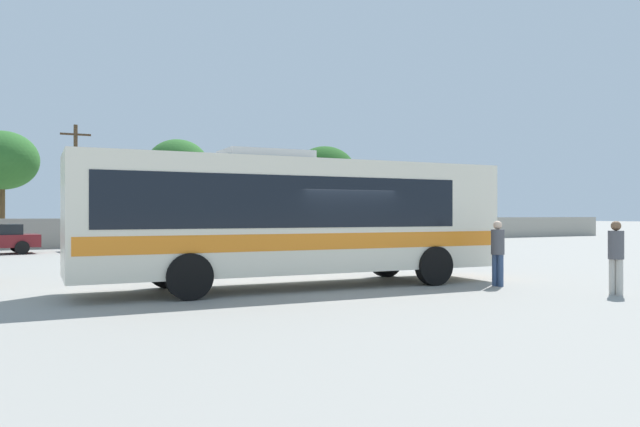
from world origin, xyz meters
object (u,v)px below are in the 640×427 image
(parked_car_rightmost_grey, at_px, (220,234))
(roadside_tree_right, at_px, (325,173))
(attendant_by_bus_door, at_px, (498,249))
(utility_pole_near, at_px, (76,182))
(roadside_tree_midright, at_px, (178,166))
(passenger_waiting_on_apron, at_px, (616,253))
(parked_car_third_silver, at_px, (108,235))
(coach_bus_cream_orange, at_px, (292,215))
(roadside_tree_midleft, at_px, (2,160))

(parked_car_rightmost_grey, bearing_deg, roadside_tree_right, 31.83)
(attendant_by_bus_door, xyz_separation_m, roadside_tree_right, (9.87, 27.64, 4.00))
(utility_pole_near, bearing_deg, roadside_tree_midright, -11.98)
(passenger_waiting_on_apron, height_order, roadside_tree_right, roadside_tree_right)
(parked_car_third_silver, height_order, roadside_tree_right, roadside_tree_right)
(utility_pole_near, xyz_separation_m, roadside_tree_right, (17.21, -0.81, 1.05))
(coach_bus_cream_orange, relative_size, roadside_tree_midright, 1.67)
(parked_car_third_silver, xyz_separation_m, roadside_tree_midright, (5.20, 5.88, 4.27))
(parked_car_third_silver, height_order, utility_pole_near, utility_pole_near)
(parked_car_rightmost_grey, relative_size, roadside_tree_right, 0.59)
(parked_car_rightmost_grey, distance_m, utility_pole_near, 10.48)
(parked_car_third_silver, height_order, roadside_tree_midleft, roadside_tree_midleft)
(coach_bus_cream_orange, bearing_deg, utility_pole_near, 95.43)
(passenger_waiting_on_apron, relative_size, roadside_tree_right, 0.25)
(coach_bus_cream_orange, xyz_separation_m, parked_car_third_silver, (-1.63, 18.92, -1.07))
(coach_bus_cream_orange, bearing_deg, roadside_tree_midright, 81.80)
(passenger_waiting_on_apron, relative_size, utility_pole_near, 0.23)
(passenger_waiting_on_apron, xyz_separation_m, utility_pole_near, (-8.53, 31.04, 2.94))
(roadside_tree_right, bearing_deg, parked_car_third_silver, -158.78)
(parked_car_rightmost_grey, bearing_deg, roadside_tree_midleft, 141.89)
(attendant_by_bus_door, bearing_deg, roadside_tree_midleft, 110.83)
(attendant_by_bus_door, distance_m, roadside_tree_midright, 27.50)
(parked_car_rightmost_grey, relative_size, utility_pole_near, 0.55)
(parked_car_third_silver, bearing_deg, utility_pole_near, 96.81)
(parked_car_third_silver, relative_size, roadside_tree_midright, 0.62)
(parked_car_third_silver, bearing_deg, roadside_tree_midright, 48.49)
(utility_pole_near, bearing_deg, parked_car_third_silver, -83.19)
(coach_bus_cream_orange, relative_size, roadside_tree_midleft, 1.62)
(attendant_by_bus_door, distance_m, passenger_waiting_on_apron, 2.84)
(coach_bus_cream_orange, height_order, roadside_tree_right, roadside_tree_right)
(attendant_by_bus_door, relative_size, passenger_waiting_on_apron, 0.99)
(parked_car_rightmost_grey, xyz_separation_m, roadside_tree_midright, (-0.91, 5.89, 4.30))
(coach_bus_cream_orange, xyz_separation_m, utility_pole_near, (-2.48, 26.08, 2.05))
(parked_car_rightmost_grey, bearing_deg, passenger_waiting_on_apron, -86.25)
(coach_bus_cream_orange, height_order, roadside_tree_midright, roadside_tree_midright)
(roadside_tree_midleft, bearing_deg, passenger_waiting_on_apron, -68.87)
(utility_pole_near, bearing_deg, roadside_tree_midleft, 160.18)
(roadside_tree_midleft, height_order, roadside_tree_midright, roadside_tree_midleft)
(attendant_by_bus_door, bearing_deg, passenger_waiting_on_apron, -65.47)
(roadside_tree_midleft, relative_size, roadside_tree_right, 1.01)
(coach_bus_cream_orange, distance_m, roadside_tree_midright, 25.26)
(passenger_waiting_on_apron, bearing_deg, coach_bus_cream_orange, 140.69)
(utility_pole_near, bearing_deg, attendant_by_bus_door, -75.52)
(coach_bus_cream_orange, bearing_deg, roadside_tree_midleft, 103.30)
(utility_pole_near, distance_m, roadside_tree_right, 17.26)
(coach_bus_cream_orange, height_order, passenger_waiting_on_apron, coach_bus_cream_orange)
(coach_bus_cream_orange, height_order, utility_pole_near, utility_pole_near)
(coach_bus_cream_orange, relative_size, parked_car_third_silver, 2.71)
(coach_bus_cream_orange, height_order, roadside_tree_midleft, roadside_tree_midleft)
(attendant_by_bus_door, relative_size, roadside_tree_right, 0.25)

